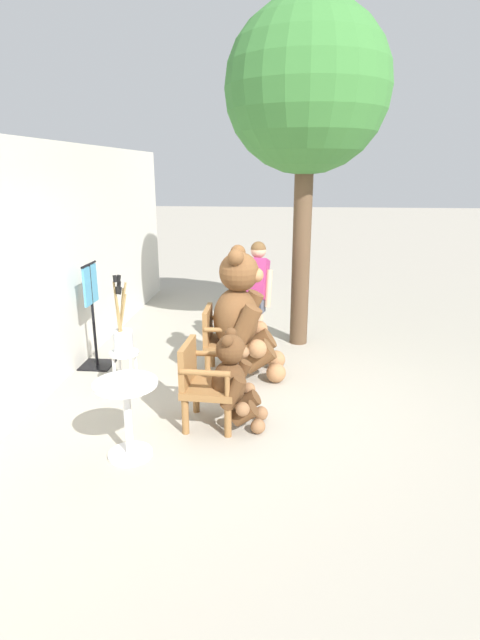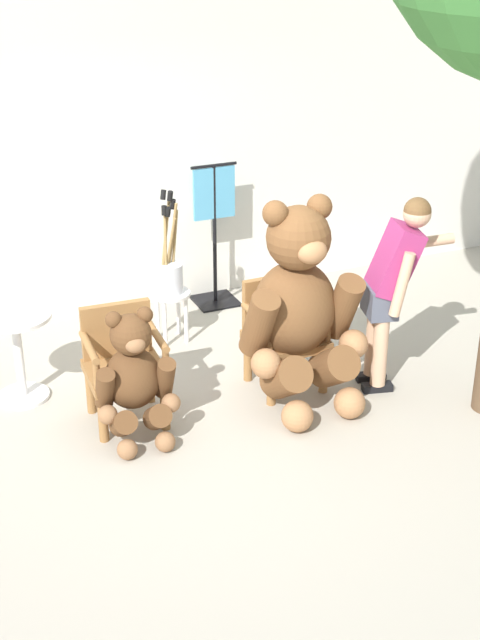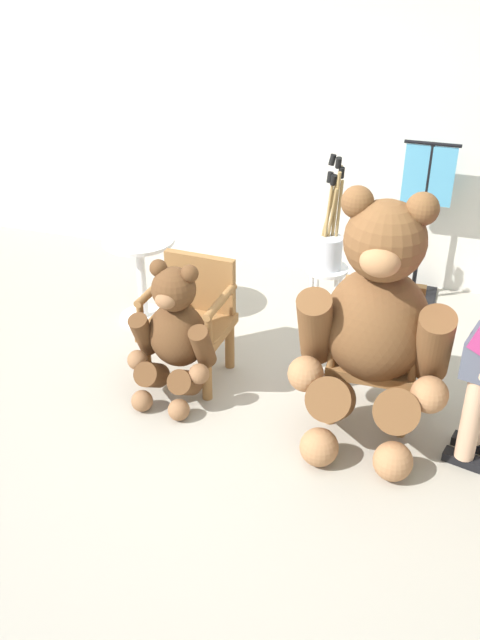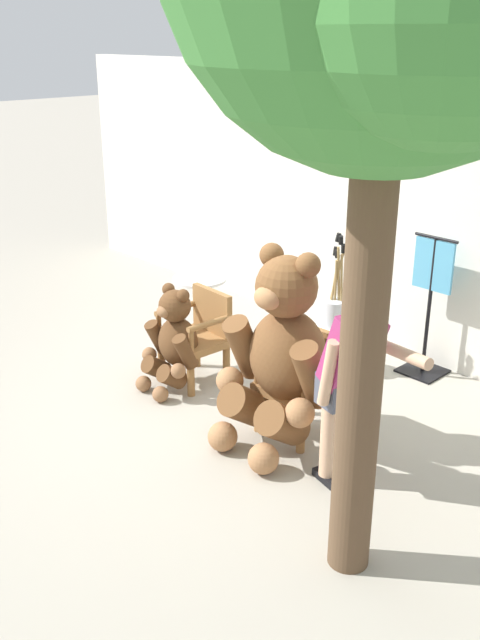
% 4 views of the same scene
% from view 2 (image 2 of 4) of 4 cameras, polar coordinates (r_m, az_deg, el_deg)
% --- Properties ---
extents(ground_plane, '(60.00, 60.00, 0.00)m').
position_cam_2_polar(ground_plane, '(6.65, -0.81, -6.75)').
color(ground_plane, '#A8A091').
extents(back_wall, '(10.00, 0.16, 2.80)m').
position_cam_2_polar(back_wall, '(8.18, -7.48, 10.08)').
color(back_wall, silver).
rests_on(back_wall, ground).
extents(wooden_chair_left, '(0.59, 0.55, 0.86)m').
position_cam_2_polar(wooden_chair_left, '(6.59, -7.49, -2.68)').
color(wooden_chair_left, olive).
rests_on(wooden_chair_left, ground).
extents(wooden_chair_right, '(0.57, 0.53, 0.86)m').
position_cam_2_polar(wooden_chair_right, '(7.00, 2.74, -0.69)').
color(wooden_chair_right, olive).
rests_on(wooden_chair_right, ground).
extents(teddy_bear_large, '(0.96, 0.91, 1.61)m').
position_cam_2_polar(teddy_bear_large, '(6.64, 3.83, 0.89)').
color(teddy_bear_large, brown).
rests_on(teddy_bear_large, ground).
extents(teddy_bear_small, '(0.59, 0.57, 0.99)m').
position_cam_2_polar(teddy_bear_small, '(6.32, -6.79, -3.66)').
color(teddy_bear_small, brown).
rests_on(teddy_bear_small, ground).
extents(person_visitor, '(0.81, 0.48, 1.55)m').
position_cam_2_polar(person_visitor, '(6.87, 9.76, 2.61)').
color(person_visitor, black).
rests_on(person_visitor, ground).
extents(white_stool, '(0.34, 0.34, 0.46)m').
position_cam_2_polar(white_stool, '(7.74, -4.43, 1.08)').
color(white_stool, white).
rests_on(white_stool, ground).
extents(brush_bucket, '(0.22, 0.22, 0.91)m').
position_cam_2_polar(brush_bucket, '(7.62, -4.51, 3.18)').
color(brush_bucket, silver).
rests_on(brush_bucket, white_stool).
extents(round_side_table, '(0.56, 0.56, 0.72)m').
position_cam_2_polar(round_side_table, '(6.99, -14.03, -1.66)').
color(round_side_table, white).
rests_on(round_side_table, ground).
extents(clothing_display_stand, '(0.44, 0.40, 1.36)m').
position_cam_2_polar(clothing_display_stand, '(8.34, -1.64, 5.68)').
color(clothing_display_stand, black).
rests_on(clothing_display_stand, ground).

